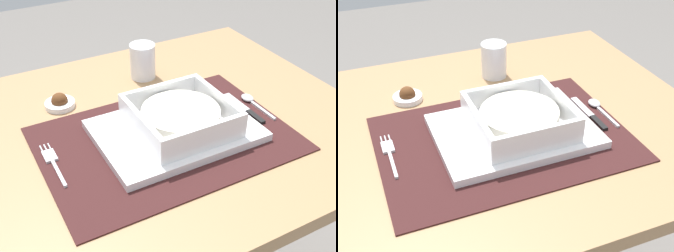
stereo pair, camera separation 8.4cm
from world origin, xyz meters
The scene contains 10 objects.
dining_table centered at (0.00, 0.00, 0.62)m, with size 0.88×0.71×0.74m.
placemat centered at (0.00, -0.06, 0.74)m, with size 0.48×0.34×0.00m, color #381919.
serving_plate centered at (0.02, -0.06, 0.75)m, with size 0.31×0.22×0.02m, color white.
porridge_bowl centered at (0.03, -0.06, 0.78)m, with size 0.18×0.18×0.05m.
fork centered at (-0.21, -0.03, 0.75)m, with size 0.02×0.13×0.00m.
spoon centered at (0.23, -0.03, 0.75)m, with size 0.02×0.11×0.01m.
butter_knife centered at (0.20, -0.05, 0.75)m, with size 0.01×0.13×0.01m.
bread_knife centered at (0.17, -0.06, 0.75)m, with size 0.01×0.14×0.01m.
drinking_glass centered at (0.08, 0.19, 0.78)m, with size 0.06×0.06×0.08m.
condiment_saucer centered at (-0.14, 0.16, 0.75)m, with size 0.06×0.06×0.04m.
Camera 2 is at (-0.25, -0.71, 1.25)m, focal length 47.09 mm.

